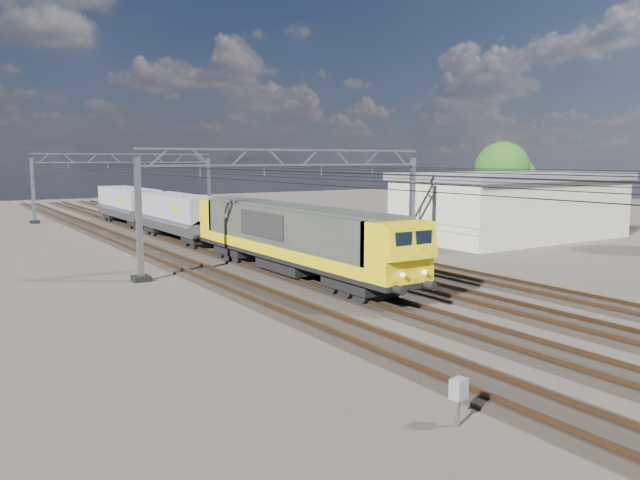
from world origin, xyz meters
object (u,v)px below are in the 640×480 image
catenary_gantry_far (127,183)px  trackside_cabinet (459,390)px  industrial_shed (511,205)px  tree_far (506,172)px  catenary_gantry_mid (294,202)px  hopper_wagon_lead (179,213)px  locomotive (291,235)px  hopper_wagon_mid (128,203)px

catenary_gantry_far → trackside_cabinet: 59.09m
industrial_shed → tree_far: tree_far is taller
catenary_gantry_mid → hopper_wagon_lead: bearing=97.8°
catenary_gantry_far → locomotive: 39.21m
hopper_wagon_mid → tree_far: 37.60m
trackside_cabinet → locomotive: bearing=61.1°
hopper_wagon_mid → industrial_shed: (24.00, -26.77, 0.49)m
locomotive → industrial_shed: (24.00, 5.13, 0.40)m
hopper_wagon_lead → industrial_shed: size_ratio=0.70×
industrial_shed → hopper_wagon_lead: bearing=152.4°
catenary_gantry_far → trackside_cabinet: size_ratio=16.35×
catenary_gantry_far → industrial_shed: bearing=-57.1°
hopper_wagon_mid → trackside_cabinet: (-6.49, -51.17, -1.31)m
hopper_wagon_lead → locomotive: bearing=-90.0°
locomotive → hopper_wagon_mid: bearing=90.0°
hopper_wagon_lead → industrial_shed: (24.00, -12.57, 0.49)m
trackside_cabinet → catenary_gantry_mid: bearing=59.0°
catenary_gantry_mid → locomotive: (-2.00, -3.13, -1.58)m
hopper_wagon_lead → trackside_cabinet: size_ratio=10.68×
catenary_gantry_far → trackside_cabinet: bearing=-98.3°
tree_far → industrial_shed: bearing=-136.9°
catenary_gantry_far → hopper_wagon_lead: 21.59m
catenary_gantry_mid → catenary_gantry_far: bearing=90.0°
catenary_gantry_mid → trackside_cabinet: 24.14m
hopper_wagon_mid → tree_far: bearing=-30.4°
catenary_gantry_far → tree_far: size_ratio=2.41×
catenary_gantry_mid → tree_far: tree_far is taller
trackside_cabinet → industrial_shed: 39.10m
catenary_gantry_mid → locomotive: 4.03m
industrial_shed → catenary_gantry_mid: bearing=-174.8°
locomotive → hopper_wagon_lead: 17.70m
hopper_wagon_mid → hopper_wagon_lead: bearing=-90.0°
catenary_gantry_far → hopper_wagon_mid: bearing=-105.5°
catenary_gantry_mid → hopper_wagon_lead: (-2.00, 14.57, -1.67)m
catenary_gantry_mid → hopper_wagon_mid: 28.89m
industrial_shed → tree_far: 11.67m
hopper_wagon_lead → trackside_cabinet: hopper_wagon_lead is taller
catenary_gantry_mid → industrial_shed: bearing=5.2°
catenary_gantry_mid → industrial_shed: (22.00, 2.00, -1.18)m
trackside_cabinet → tree_far: bearing=29.4°
trackside_cabinet → tree_far: (38.81, 32.19, 4.34)m
catenary_gantry_mid → locomotive: catenary_gantry_mid is taller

